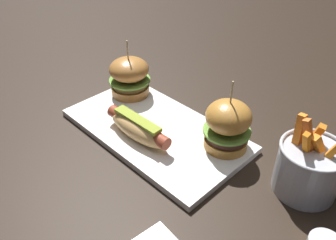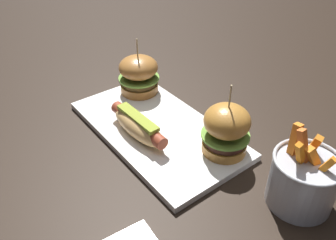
{
  "view_description": "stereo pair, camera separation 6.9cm",
  "coord_description": "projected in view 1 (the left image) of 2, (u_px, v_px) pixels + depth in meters",
  "views": [
    {
      "loc": [
        0.44,
        -0.39,
        0.46
      ],
      "look_at": [
        0.04,
        0.0,
        0.05
      ],
      "focal_mm": 36.87,
      "sensor_mm": 36.0,
      "label": 1
    },
    {
      "loc": [
        0.48,
        -0.34,
        0.46
      ],
      "look_at": [
        0.04,
        0.0,
        0.05
      ],
      "focal_mm": 36.87,
      "sensor_mm": 36.0,
      "label": 2
    }
  ],
  "objects": [
    {
      "name": "ground_plane",
      "position": [
        155.0,
        133.0,
        0.75
      ],
      "size": [
        3.0,
        3.0,
        0.0
      ],
      "primitive_type": "plane",
      "color": "black"
    },
    {
      "name": "platter_main",
      "position": [
        155.0,
        130.0,
        0.74
      ],
      "size": [
        0.4,
        0.21,
        0.01
      ],
      "primitive_type": "cube",
      "color": "white",
      "rests_on": "ground"
    },
    {
      "name": "hot_dog",
      "position": [
        138.0,
        128.0,
        0.7
      ],
      "size": [
        0.17,
        0.05,
        0.05
      ],
      "color": "#E0AD66",
      "rests_on": "platter_main"
    },
    {
      "name": "slider_left",
      "position": [
        129.0,
        76.0,
        0.82
      ],
      "size": [
        0.1,
        0.1,
        0.14
      ],
      "color": "#A86D32",
      "rests_on": "platter_main"
    },
    {
      "name": "slider_right",
      "position": [
        228.0,
        125.0,
        0.66
      ],
      "size": [
        0.09,
        0.09,
        0.15
      ],
      "color": "#B27731",
      "rests_on": "platter_main"
    },
    {
      "name": "fries_bucket",
      "position": [
        308.0,
        167.0,
        0.59
      ],
      "size": [
        0.11,
        0.11,
        0.14
      ],
      "color": "#A8AAB2",
      "rests_on": "ground"
    }
  ]
}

